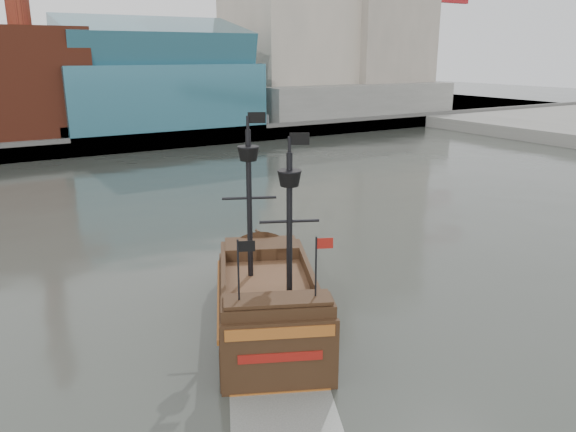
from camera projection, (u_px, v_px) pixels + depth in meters
ground at (438, 345)px, 27.18m from camera, size 400.00×400.00×0.00m
promenade_far at (67, 125)px, 102.47m from camera, size 220.00×60.00×2.00m
seawall at (108, 145)px, 78.15m from camera, size 220.00×1.00×2.60m
crane_a at (428, 28)px, 128.31m from camera, size 22.50×4.00×32.25m
crane_b at (426, 45)px, 142.29m from camera, size 19.10×4.00×26.25m
pirate_ship at (269, 308)px, 28.65m from camera, size 10.61×16.00×11.59m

